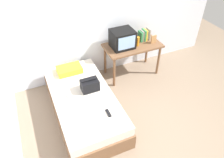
% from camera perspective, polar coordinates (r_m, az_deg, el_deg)
% --- Properties ---
extents(ground_plane, '(8.00, 8.00, 0.00)m').
position_cam_1_polar(ground_plane, '(3.77, 9.41, -14.17)').
color(ground_plane, '#84705B').
extents(wall_back, '(5.20, 0.10, 2.60)m').
position_cam_1_polar(wall_back, '(4.37, -2.82, 16.55)').
color(wall_back, silver).
rests_on(wall_back, ground).
extents(bed, '(1.00, 2.00, 0.47)m').
position_cam_1_polar(bed, '(3.88, -7.40, -6.63)').
color(bed, brown).
rests_on(bed, ground).
extents(desk, '(1.16, 0.60, 0.72)m').
position_cam_1_polar(desk, '(4.55, 5.39, 7.92)').
color(desk, brown).
rests_on(desk, ground).
extents(tv, '(0.44, 0.39, 0.36)m').
position_cam_1_polar(tv, '(4.33, 2.75, 10.45)').
color(tv, black).
rests_on(tv, desk).
extents(water_bottle, '(0.07, 0.07, 0.19)m').
position_cam_1_polar(water_bottle, '(4.44, 6.73, 9.74)').
color(water_bottle, orange).
rests_on(water_bottle, desk).
extents(book_row, '(0.22, 0.16, 0.24)m').
position_cam_1_polar(book_row, '(4.66, 8.39, 11.29)').
color(book_row, '#337F47').
rests_on(book_row, desk).
extents(picture_frame, '(0.11, 0.02, 0.17)m').
position_cam_1_polar(picture_frame, '(4.59, 10.88, 10.18)').
color(picture_frame, '#B27F4C').
rests_on(picture_frame, desk).
extents(pillow, '(0.45, 0.29, 0.11)m').
position_cam_1_polar(pillow, '(4.20, -11.08, 2.44)').
color(pillow, yellow).
rests_on(pillow, bed).
extents(handbag, '(0.30, 0.20, 0.23)m').
position_cam_1_polar(handbag, '(3.72, -5.84, -1.62)').
color(handbag, black).
rests_on(handbag, bed).
extents(magazine, '(0.21, 0.29, 0.01)m').
position_cam_1_polar(magazine, '(3.44, -7.84, -8.45)').
color(magazine, white).
rests_on(magazine, bed).
extents(remote_dark, '(0.04, 0.16, 0.02)m').
position_cam_1_polar(remote_dark, '(3.38, -0.95, -8.91)').
color(remote_dark, black).
rests_on(remote_dark, bed).
extents(remote_silver, '(0.04, 0.14, 0.02)m').
position_cam_1_polar(remote_silver, '(3.72, -11.41, -4.19)').
color(remote_silver, '#B7B7BC').
rests_on(remote_silver, bed).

